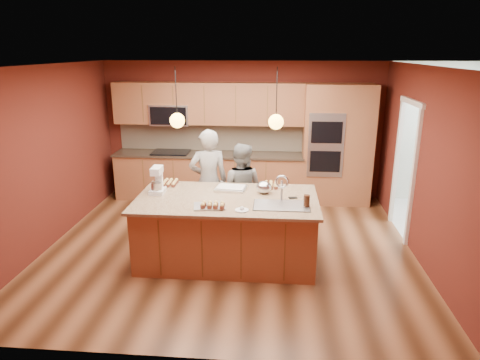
# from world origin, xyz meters

# --- Properties ---
(floor) EXTENTS (5.50, 5.50, 0.00)m
(floor) POSITION_xyz_m (0.00, 0.00, 0.00)
(floor) COLOR #422513
(floor) RESTS_ON ground
(ceiling) EXTENTS (5.50, 5.50, 0.00)m
(ceiling) POSITION_xyz_m (0.00, 0.00, 2.70)
(ceiling) COLOR silver
(ceiling) RESTS_ON ground
(wall_back) EXTENTS (5.50, 0.00, 5.50)m
(wall_back) POSITION_xyz_m (0.00, 2.50, 1.35)
(wall_back) COLOR #531B14
(wall_back) RESTS_ON ground
(wall_front) EXTENTS (5.50, 0.00, 5.50)m
(wall_front) POSITION_xyz_m (0.00, -2.50, 1.35)
(wall_front) COLOR #531B14
(wall_front) RESTS_ON ground
(wall_left) EXTENTS (0.00, 5.00, 5.00)m
(wall_left) POSITION_xyz_m (-2.75, 0.00, 1.35)
(wall_left) COLOR #531B14
(wall_left) RESTS_ON ground
(wall_right) EXTENTS (0.00, 5.00, 5.00)m
(wall_right) POSITION_xyz_m (2.75, 0.00, 1.35)
(wall_right) COLOR #531B14
(wall_right) RESTS_ON ground
(cabinet_run) EXTENTS (3.74, 0.64, 2.30)m
(cabinet_run) POSITION_xyz_m (-0.68, 2.25, 0.98)
(cabinet_run) COLOR brown
(cabinet_run) RESTS_ON floor
(oven_column) EXTENTS (1.30, 0.62, 2.30)m
(oven_column) POSITION_xyz_m (1.85, 2.19, 1.15)
(oven_column) COLOR brown
(oven_column) RESTS_ON floor
(doorway_trim) EXTENTS (0.08, 1.11, 2.20)m
(doorway_trim) POSITION_xyz_m (2.73, 0.80, 1.05)
(doorway_trim) COLOR white
(doorway_trim) RESTS_ON wall_right
(pendant_left) EXTENTS (0.20, 0.20, 0.80)m
(pendant_left) POSITION_xyz_m (-0.64, -0.37, 2.00)
(pendant_left) COLOR black
(pendant_left) RESTS_ON ceiling
(pendant_right) EXTENTS (0.20, 0.20, 0.80)m
(pendant_right) POSITION_xyz_m (0.67, -0.37, 2.00)
(pendant_right) COLOR black
(pendant_right) RESTS_ON ceiling
(island) EXTENTS (2.52, 1.41, 1.31)m
(island) POSITION_xyz_m (0.03, -0.38, 0.47)
(island) COLOR brown
(island) RESTS_ON floor
(person_left) EXTENTS (0.71, 0.55, 1.72)m
(person_left) POSITION_xyz_m (-0.39, 0.58, 0.86)
(person_left) COLOR black
(person_left) RESTS_ON floor
(person_right) EXTENTS (0.81, 0.67, 1.49)m
(person_right) POSITION_xyz_m (0.12, 0.58, 0.75)
(person_right) COLOR gray
(person_right) RESTS_ON floor
(stand_mixer) EXTENTS (0.21, 0.29, 0.38)m
(stand_mixer) POSITION_xyz_m (-1.00, -0.24, 1.09)
(stand_mixer) COLOR white
(stand_mixer) RESTS_ON island
(sheet_cake) EXTENTS (0.48, 0.38, 0.05)m
(sheet_cake) POSITION_xyz_m (0.03, -0.00, 0.95)
(sheet_cake) COLOR silver
(sheet_cake) RESTS_ON island
(cooling_rack) EXTENTS (0.45, 0.36, 0.02)m
(cooling_rack) POSITION_xyz_m (-0.18, -0.75, 0.94)
(cooling_rack) COLOR #B1B5B8
(cooling_rack) RESTS_ON island
(mixing_bowl) EXTENTS (0.22, 0.22, 0.19)m
(mixing_bowl) POSITION_xyz_m (0.52, -0.13, 1.02)
(mixing_bowl) COLOR silver
(mixing_bowl) RESTS_ON island
(plate) EXTENTS (0.18, 0.18, 0.01)m
(plate) POSITION_xyz_m (0.26, -0.85, 0.94)
(plate) COLOR silver
(plate) RESTS_ON island
(tumbler) EXTENTS (0.08, 0.08, 0.16)m
(tumbler) POSITION_xyz_m (1.09, -0.64, 1.01)
(tumbler) COLOR black
(tumbler) RESTS_ON island
(phone) EXTENTS (0.13, 0.08, 0.01)m
(phone) POSITION_xyz_m (0.93, -0.31, 0.93)
(phone) COLOR black
(phone) RESTS_ON island
(cupcakes_left) EXTENTS (0.22, 0.30, 0.07)m
(cupcakes_left) POSITION_xyz_m (-0.92, 0.15, 0.96)
(cupcakes_left) COLOR #D9B562
(cupcakes_left) RESTS_ON island
(cupcakes_rack) EXTENTS (0.33, 0.17, 0.07)m
(cupcakes_rack) POSITION_xyz_m (-0.12, -0.82, 0.98)
(cupcakes_rack) COLOR #D9B562
(cupcakes_rack) RESTS_ON island
(cupcakes_right) EXTENTS (0.22, 0.30, 0.07)m
(cupcakes_right) POSITION_xyz_m (0.62, 0.18, 0.96)
(cupcakes_right) COLOR #D9B562
(cupcakes_right) RESTS_ON island
(dryer) EXTENTS (0.79, 0.81, 1.08)m
(dryer) POSITION_xyz_m (4.18, 1.62, 0.54)
(dryer) COLOR white
(dryer) RESTS_ON floor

